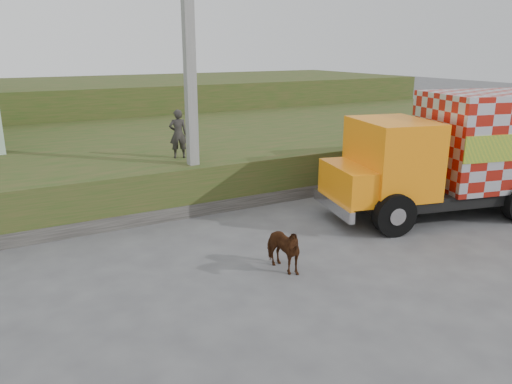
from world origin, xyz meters
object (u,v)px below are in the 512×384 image
cow (281,248)px  pedestrian (178,134)px  utility_pole (190,79)px  cargo_truck (473,152)px

cow → pedestrian: (-0.13, 6.21, 1.74)m
cow → utility_pole: bearing=82.6°
cargo_truck → cow: (-7.43, -0.88, -1.35)m
cargo_truck → pedestrian: (-7.56, 5.32, 0.38)m
cow → pedestrian: 6.45m
utility_pole → cargo_truck: bearing=-29.3°
cargo_truck → cow: 7.60m
utility_pole → cow: (0.08, -5.10, -3.52)m
pedestrian → cargo_truck: bearing=159.5°
utility_pole → cargo_truck: (7.51, -4.22, -2.17)m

